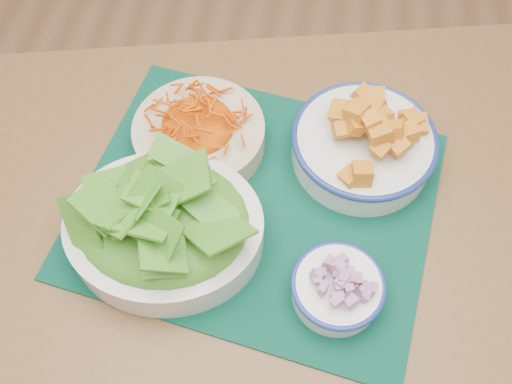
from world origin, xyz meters
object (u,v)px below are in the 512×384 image
carrot_bowl (199,131)px  onion_bowl (338,287)px  placemat (256,203)px  lettuce_bowl (162,220)px  squash_bowl (365,140)px  table (258,253)px

carrot_bowl → onion_bowl: bearing=-43.8°
placemat → lettuce_bowl: bearing=-136.1°
onion_bowl → squash_bowl: bearing=84.7°
placemat → lettuce_bowl: lettuce_bowl is taller
table → lettuce_bowl: lettuce_bowl is taller
placemat → squash_bowl: squash_bowl is taller
table → lettuce_bowl: 0.22m
table → carrot_bowl: (-0.11, 0.12, 0.15)m
placemat → carrot_bowl: 0.14m
placemat → carrot_bowl: bearing=147.0°
lettuce_bowl → squash_bowl: bearing=30.5°
placemat → squash_bowl: (0.15, 0.10, 0.05)m
table → carrot_bowl: size_ratio=4.88×
placemat → lettuce_bowl: 0.15m
table → onion_bowl: (0.12, -0.10, 0.14)m
carrot_bowl → lettuce_bowl: bearing=-94.3°
squash_bowl → placemat: bearing=-145.1°
table → placemat: (-0.01, 0.03, 0.11)m
carrot_bowl → placemat: bearing=-42.1°
table → carrot_bowl: 0.22m
placemat → squash_bowl: 0.19m
squash_bowl → onion_bowl: size_ratio=2.16×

